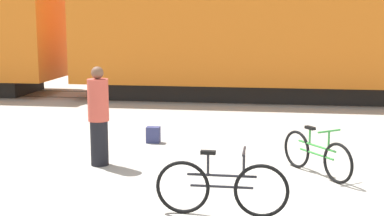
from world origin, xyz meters
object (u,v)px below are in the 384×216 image
(freight_train, at_px, (275,17))
(bicycle_black, at_px, (222,188))
(person_in_red, at_px, (99,117))
(bicycle_green, at_px, (316,155))
(backpack, at_px, (153,135))

(freight_train, relative_size, bicycle_black, 22.55)
(freight_train, height_order, person_in_red, freight_train)
(bicycle_green, height_order, person_in_red, person_in_red)
(bicycle_green, relative_size, person_in_red, 0.79)
(person_in_red, xyz_separation_m, backpack, (0.58, 1.84, -0.72))
(bicycle_black, bearing_deg, freight_train, 86.06)
(freight_train, bearing_deg, bicycle_black, -93.94)
(bicycle_black, height_order, bicycle_green, bicycle_black)
(bicycle_black, distance_m, backpack, 4.41)
(freight_train, relative_size, backpack, 118.55)
(bicycle_black, bearing_deg, backpack, 114.37)
(freight_train, distance_m, bicycle_black, 10.90)
(backpack, bearing_deg, bicycle_black, -65.63)
(person_in_red, bearing_deg, bicycle_black, 29.37)
(freight_train, height_order, bicycle_green, freight_train)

